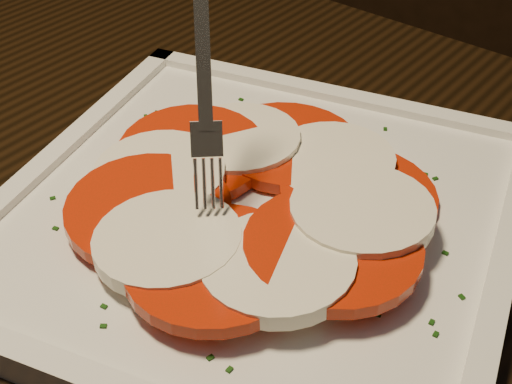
{
  "coord_description": "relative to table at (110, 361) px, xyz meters",
  "views": [
    {
      "loc": [
        0.05,
        -0.0,
        1.05
      ],
      "look_at": [
        -0.16,
        0.26,
        0.78
      ],
      "focal_mm": 50.0,
      "sensor_mm": 36.0,
      "label": 1
    }
  ],
  "objects": [
    {
      "name": "caprese_salad",
      "position": [
        0.06,
        0.08,
        0.12
      ],
      "size": [
        0.27,
        0.25,
        0.03
      ],
      "color": "red",
      "rests_on": "plate"
    },
    {
      "name": "fork",
      "position": [
        0.03,
        0.08,
        0.21
      ],
      "size": [
        0.07,
        0.08,
        0.15
      ],
      "primitive_type": null,
      "rotation": [
        0.0,
        0.0,
        0.72
      ],
      "color": "white",
      "rests_on": "caprese_salad"
    },
    {
      "name": "plate",
      "position": [
        0.06,
        0.08,
        0.11
      ],
      "size": [
        0.38,
        0.38,
        0.01
      ],
      "primitive_type": "cube",
      "rotation": [
        0.0,
        0.0,
        0.26
      ],
      "color": "white",
      "rests_on": "table"
    },
    {
      "name": "chair",
      "position": [
        -0.15,
        0.82,
        -0.12
      ],
      "size": [
        0.51,
        0.51,
        0.93
      ],
      "rotation": [
        0.0,
        0.0,
        0.23
      ],
      "color": "black",
      "rests_on": "ground"
    },
    {
      "name": "table",
      "position": [
        0.0,
        0.0,
        0.0
      ],
      "size": [
        1.21,
        0.82,
        0.75
      ],
      "rotation": [
        0.0,
        0.0,
        -0.02
      ],
      "color": "black",
      "rests_on": "ground"
    }
  ]
}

